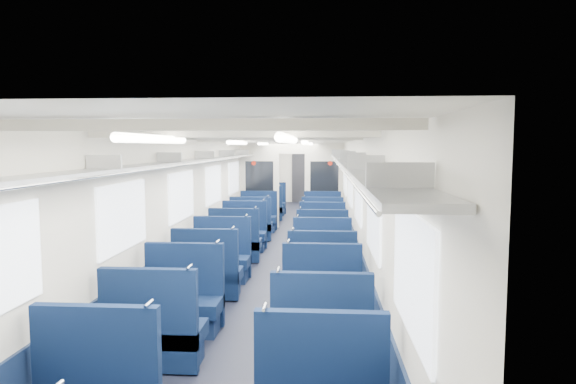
{
  "coord_description": "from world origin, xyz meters",
  "views": [
    {
      "loc": [
        0.83,
        -10.54,
        2.2
      ],
      "look_at": [
        0.01,
        1.2,
        1.12
      ],
      "focal_mm": 31.02,
      "sensor_mm": 36.0,
      "label": 1
    }
  ],
  "objects_px": {
    "seat_23": "(322,205)",
    "seat_7": "(322,305)",
    "seat_14": "(244,235)",
    "seat_16": "(251,227)",
    "seat_12": "(235,244)",
    "bulkhead": "(292,182)",
    "seat_18": "(258,219)",
    "seat_22": "(271,205)",
    "seat_20": "(267,209)",
    "seat_11": "(322,262)",
    "end_door": "(302,177)",
    "seat_17": "(322,227)",
    "seat_9": "(322,279)",
    "seat_13": "(322,246)",
    "seat_6": "(182,304)",
    "seat_4": "(154,335)",
    "seat_8": "(207,276)",
    "seat_19": "(322,219)",
    "seat_10": "(221,260)",
    "seat_15": "(322,237)",
    "seat_5": "(321,341)",
    "seat_21": "(322,210)"
  },
  "relations": [
    {
      "from": "seat_19",
      "to": "seat_7",
      "type": "bearing_deg",
      "value": -90.0
    },
    {
      "from": "seat_8",
      "to": "seat_7",
      "type": "bearing_deg",
      "value": -36.12
    },
    {
      "from": "seat_9",
      "to": "seat_11",
      "type": "distance_m",
      "value": 1.03
    },
    {
      "from": "seat_16",
      "to": "seat_20",
      "type": "bearing_deg",
      "value": 90.0
    },
    {
      "from": "seat_13",
      "to": "seat_19",
      "type": "xyz_separation_m",
      "value": [
        0.0,
        3.48,
        0.0
      ]
    },
    {
      "from": "seat_4",
      "to": "seat_19",
      "type": "xyz_separation_m",
      "value": [
        1.66,
        8.03,
        0.0
      ]
    },
    {
      "from": "seat_7",
      "to": "seat_22",
      "type": "bearing_deg",
      "value": 99.41
    },
    {
      "from": "seat_14",
      "to": "seat_7",
      "type": "bearing_deg",
      "value": -70.01
    },
    {
      "from": "seat_6",
      "to": "seat_18",
      "type": "height_order",
      "value": "same"
    },
    {
      "from": "seat_10",
      "to": "seat_19",
      "type": "distance_m",
      "value": 5.05
    },
    {
      "from": "seat_6",
      "to": "seat_11",
      "type": "height_order",
      "value": "same"
    },
    {
      "from": "seat_11",
      "to": "bulkhead",
      "type": "bearing_deg",
      "value": 98.71
    },
    {
      "from": "seat_5",
      "to": "bulkhead",
      "type": "bearing_deg",
      "value": 95.44
    },
    {
      "from": "seat_6",
      "to": "seat_22",
      "type": "distance_m",
      "value": 10.1
    },
    {
      "from": "bulkhead",
      "to": "seat_14",
      "type": "xyz_separation_m",
      "value": [
        -0.83,
        -3.03,
        -0.9
      ]
    },
    {
      "from": "seat_7",
      "to": "seat_22",
      "type": "xyz_separation_m",
      "value": [
        -1.66,
        10.01,
        0.0
      ]
    },
    {
      "from": "seat_23",
      "to": "seat_7",
      "type": "bearing_deg",
      "value": -90.0
    },
    {
      "from": "seat_14",
      "to": "seat_15",
      "type": "bearing_deg",
      "value": -4.03
    },
    {
      "from": "seat_13",
      "to": "bulkhead",
      "type": "bearing_deg",
      "value": 101.38
    },
    {
      "from": "seat_8",
      "to": "seat_9",
      "type": "distance_m",
      "value": 1.66
    },
    {
      "from": "seat_9",
      "to": "seat_17",
      "type": "bearing_deg",
      "value": 90.0
    },
    {
      "from": "seat_12",
      "to": "bulkhead",
      "type": "bearing_deg",
      "value": 78.47
    },
    {
      "from": "seat_7",
      "to": "seat_21",
      "type": "bearing_deg",
      "value": 90.0
    },
    {
      "from": "end_door",
      "to": "seat_9",
      "type": "xyz_separation_m",
      "value": [
        0.83,
        -12.57,
        -0.67
      ]
    },
    {
      "from": "seat_15",
      "to": "seat_22",
      "type": "height_order",
      "value": "same"
    },
    {
      "from": "seat_12",
      "to": "seat_19",
      "type": "bearing_deg",
      "value": 64.14
    },
    {
      "from": "seat_7",
      "to": "seat_8",
      "type": "bearing_deg",
      "value": 143.88
    },
    {
      "from": "seat_14",
      "to": "seat_16",
      "type": "distance_m",
      "value": 1.09
    },
    {
      "from": "seat_8",
      "to": "seat_21",
      "type": "bearing_deg",
      "value": 77.68
    },
    {
      "from": "seat_17",
      "to": "bulkhead",
      "type": "bearing_deg",
      "value": 114.08
    },
    {
      "from": "seat_4",
      "to": "end_door",
      "type": "bearing_deg",
      "value": 86.79
    },
    {
      "from": "seat_13",
      "to": "seat_22",
      "type": "relative_size",
      "value": 1.0
    },
    {
      "from": "seat_4",
      "to": "seat_18",
      "type": "bearing_deg",
      "value": 90.0
    },
    {
      "from": "seat_18",
      "to": "seat_22",
      "type": "bearing_deg",
      "value": 90.0
    },
    {
      "from": "seat_12",
      "to": "seat_20",
      "type": "relative_size",
      "value": 1.0
    },
    {
      "from": "bulkhead",
      "to": "seat_13",
      "type": "xyz_separation_m",
      "value": [
        0.83,
        -4.12,
        -0.9
      ]
    },
    {
      "from": "seat_4",
      "to": "seat_19",
      "type": "relative_size",
      "value": 1.0
    },
    {
      "from": "seat_4",
      "to": "seat_18",
      "type": "distance_m",
      "value": 8.0
    },
    {
      "from": "seat_18",
      "to": "seat_20",
      "type": "height_order",
      "value": "same"
    },
    {
      "from": "end_door",
      "to": "seat_10",
      "type": "height_order",
      "value": "end_door"
    },
    {
      "from": "seat_6",
      "to": "seat_8",
      "type": "relative_size",
      "value": 1.0
    },
    {
      "from": "end_door",
      "to": "seat_21",
      "type": "distance_m",
      "value": 5.03
    },
    {
      "from": "bulkhead",
      "to": "seat_6",
      "type": "height_order",
      "value": "bulkhead"
    },
    {
      "from": "seat_5",
      "to": "seat_15",
      "type": "xyz_separation_m",
      "value": [
        0.0,
        5.56,
        0.0
      ]
    },
    {
      "from": "end_door",
      "to": "seat_8",
      "type": "bearing_deg",
      "value": -93.79
    },
    {
      "from": "seat_9",
      "to": "seat_13",
      "type": "height_order",
      "value": "same"
    },
    {
      "from": "seat_9",
      "to": "seat_20",
      "type": "bearing_deg",
      "value": 102.19
    },
    {
      "from": "seat_8",
      "to": "seat_12",
      "type": "distance_m",
      "value": 2.31
    },
    {
      "from": "seat_11",
      "to": "seat_23",
      "type": "height_order",
      "value": "same"
    },
    {
      "from": "end_door",
      "to": "seat_23",
      "type": "bearing_deg",
      "value": -77.63
    }
  ]
}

